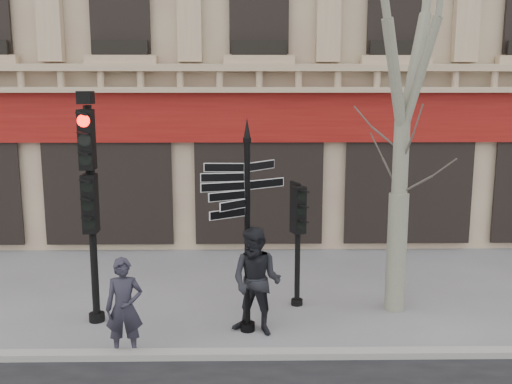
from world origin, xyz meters
The scene contains 7 objects.
ground centered at (0.00, 0.00, 0.00)m, with size 80.00×80.00×0.00m, color slate.
kerb centered at (0.00, -1.40, 0.06)m, with size 80.00×0.25×0.12m, color gray.
fingerpost centered at (-0.31, -0.33, 2.58)m, with size 2.10×2.10×3.84m.
traffic_signal_main centered at (-3.15, 0.14, 2.70)m, with size 0.48×0.35×4.28m.
traffic_signal_secondary centered at (0.69, 0.91, 1.71)m, with size 0.49×0.43×2.45m.
pedestrian_a centered at (-2.30, -1.30, 0.83)m, with size 0.60×0.40×1.66m, color #24222E.
pedestrian_b centered at (-0.15, -0.44, 0.97)m, with size 0.94×0.73×1.94m, color black.
Camera 1 is at (-0.30, -10.05, 4.30)m, focal length 40.00 mm.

